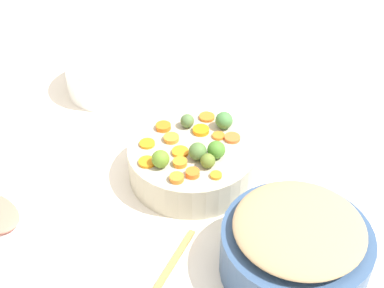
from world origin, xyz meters
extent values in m
cube|color=white|center=(0.00, 0.00, 0.01)|extent=(2.40, 2.40, 0.02)
cylinder|color=#B8B096|center=(0.03, 0.01, 0.06)|extent=(0.28, 0.28, 0.08)
cylinder|color=#345078|center=(0.21, -0.26, 0.07)|extent=(0.28, 0.28, 0.10)
ellipsoid|color=tan|center=(0.21, -0.26, 0.14)|extent=(0.24, 0.24, 0.04)
cylinder|color=orange|center=(0.08, 0.05, 0.10)|extent=(0.03, 0.03, 0.01)
cylinder|color=orange|center=(-0.02, 0.04, 0.10)|extent=(0.05, 0.05, 0.01)
cylinder|color=orange|center=(-0.07, 0.02, 0.10)|extent=(0.05, 0.05, 0.01)
cylinder|color=orange|center=(0.00, -0.05, 0.11)|extent=(0.04, 0.04, 0.01)
cylinder|color=orange|center=(0.07, -0.08, 0.10)|extent=(0.03, 0.03, 0.01)
cylinder|color=orange|center=(-0.04, 0.08, 0.11)|extent=(0.05, 0.05, 0.01)
cylinder|color=orange|center=(-0.01, -0.09, 0.11)|extent=(0.04, 0.04, 0.01)
cylinder|color=orange|center=(0.06, 0.12, 0.10)|extent=(0.05, 0.05, 0.01)
cylinder|color=orange|center=(0.00, -0.01, 0.10)|extent=(0.05, 0.05, 0.01)
cylinder|color=orange|center=(-0.07, -0.04, 0.10)|extent=(0.05, 0.05, 0.01)
cylinder|color=orange|center=(0.11, 0.04, 0.10)|extent=(0.04, 0.04, 0.01)
cylinder|color=orange|center=(0.05, 0.06, 0.10)|extent=(0.04, 0.04, 0.01)
cylinder|color=orange|center=(0.03, -0.08, 0.11)|extent=(0.03, 0.03, 0.01)
sphere|color=#478129|center=(0.08, -0.02, 0.12)|extent=(0.04, 0.04, 0.04)
sphere|color=#4F7438|center=(0.04, -0.03, 0.12)|extent=(0.04, 0.04, 0.04)
sphere|color=#467F3F|center=(0.10, 0.08, 0.12)|extent=(0.04, 0.04, 0.04)
sphere|color=olive|center=(0.06, -0.05, 0.12)|extent=(0.03, 0.03, 0.03)
sphere|color=olive|center=(-0.04, -0.05, 0.12)|extent=(0.04, 0.04, 0.04)
sphere|color=#4F703D|center=(0.01, 0.09, 0.12)|extent=(0.03, 0.03, 0.03)
cube|color=#B78047|center=(-0.02, -0.26, 0.02)|extent=(0.10, 0.20, 0.01)
cylinder|color=white|center=(-0.20, 0.36, 0.07)|extent=(0.23, 0.23, 0.10)
cylinder|color=white|center=(-0.38, -0.11, 0.03)|extent=(0.24, 0.24, 0.01)
camera|label=1|loc=(0.03, -0.90, 0.85)|focal=50.59mm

